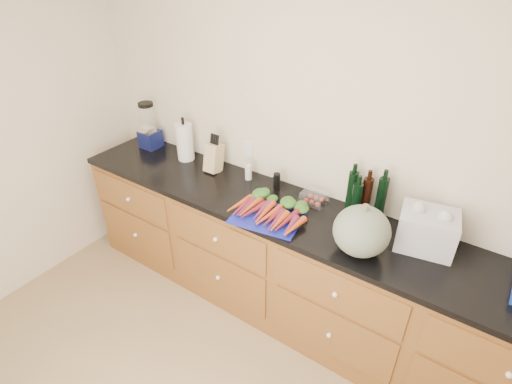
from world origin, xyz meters
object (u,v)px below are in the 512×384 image
Objects in this scene: blender_appliance at (149,128)px; knife_block at (214,158)px; cutting_board at (268,217)px; carrots at (271,210)px; squash at (362,231)px; tomato_box at (314,198)px; paper_towel at (185,142)px.

blender_appliance is 1.80× the size of knife_block.
knife_block reaches higher than cutting_board.
carrots is at bearing 90.00° from cutting_board.
squash reaches higher than tomato_box.
squash is 1.06× the size of paper_towel.
cutting_board is 0.89× the size of carrots.
knife_block is at bearing -1.40° from blender_appliance.
blender_appliance is 0.41m from paper_towel.
paper_towel is (-1.01, 0.32, 0.15)m from cutting_board.
blender_appliance is (-1.42, 0.32, 0.17)m from cutting_board.
carrots is 1.06m from paper_towel.
squash is at bearing -1.47° from carrots.
carrots is at bearing -11.11° from blender_appliance.
paper_towel reaches higher than tomato_box.
carrots is 1.63× the size of paper_towel.
tomato_box is at bearing 145.63° from squash.
cutting_board is at bearing -90.00° from carrots.
knife_block is (0.32, -0.02, -0.04)m from paper_towel.
knife_block is 0.86m from tomato_box.
blender_appliance reaches higher than squash.
carrots is at bearing -20.64° from knife_block.
paper_towel is at bearing 162.43° from cutting_board.
paper_towel is at bearing 169.63° from squash.
blender_appliance is 1.31× the size of paper_towel.
carrots is 0.75m from knife_block.
blender_appliance is at bearing 171.75° from squash.
paper_towel is (0.41, 0.00, -0.02)m from blender_appliance.
cutting_board is at bearing -17.57° from paper_towel.
knife_block is at bearing 159.36° from carrots.
carrots reaches higher than cutting_board.
knife_block reaches higher than carrots.
squash is at bearing -11.97° from knife_block.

